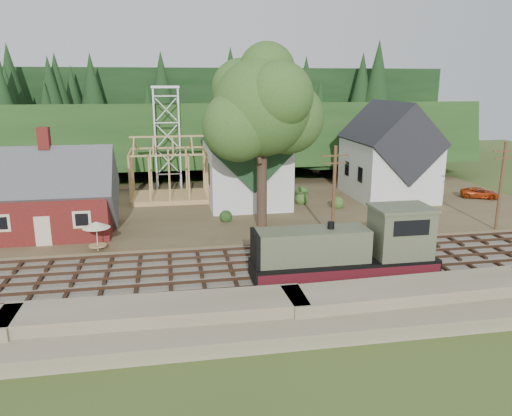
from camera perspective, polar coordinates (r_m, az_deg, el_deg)
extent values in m
plane|color=#384C1E|center=(35.36, 0.53, -7.14)|extent=(140.00, 140.00, 0.00)
cube|color=#7F7259|center=(27.80, 3.88, -13.43)|extent=(64.00, 5.00, 1.60)
cube|color=#726B5B|center=(35.33, 0.53, -7.02)|extent=(64.00, 11.00, 0.16)
cube|color=brown|center=(52.30, -3.14, 0.13)|extent=(64.00, 26.00, 0.30)
cube|color=#1E3F19|center=(75.71, -5.41, 4.38)|extent=(70.00, 28.96, 12.74)
cube|color=black|center=(91.47, -6.28, 6.07)|extent=(80.00, 20.00, 12.00)
cube|color=#591415|center=(45.72, -22.33, -0.37)|extent=(10.00, 7.00, 3.80)
cube|color=#4C4C51|center=(45.31, -22.55, 1.96)|extent=(10.80, 7.41, 7.41)
cube|color=#591415|center=(44.68, -23.08, 7.35)|extent=(0.90, 0.90, 1.80)
cube|color=beige|center=(42.58, -23.18, -2.46)|extent=(1.20, 0.06, 2.40)
cube|color=silver|center=(53.80, -1.34, 4.19)|extent=(8.00, 12.00, 6.40)
cube|color=#18351B|center=(53.34, -1.35, 7.58)|extent=(8.40, 12.96, 8.40)
cube|color=silver|center=(47.24, -0.23, 9.16)|extent=(2.40, 2.40, 4.00)
cone|color=#18351B|center=(47.07, -0.23, 13.16)|extent=(5.37, 5.37, 2.60)
cube|color=silver|center=(57.52, 14.82, 4.38)|extent=(8.00, 10.00, 6.40)
cube|color=black|center=(57.08, 15.03, 7.54)|extent=(8.40, 10.80, 8.40)
cube|color=tan|center=(55.73, -9.79, 1.24)|extent=(8.00, 6.00, 0.50)
cube|color=tan|center=(54.64, -10.09, 8.05)|extent=(8.00, 0.18, 0.18)
cube|color=silver|center=(59.33, -11.45, 7.59)|extent=(0.18, 0.18, 12.00)
cube|color=silver|center=(59.33, -8.72, 7.71)|extent=(0.18, 0.18, 12.00)
cube|color=silver|center=(62.11, -11.41, 7.88)|extent=(0.18, 0.18, 12.00)
cube|color=silver|center=(62.12, -8.80, 7.99)|extent=(0.18, 0.18, 12.00)
cube|color=silver|center=(60.35, -10.35, 13.47)|extent=(3.20, 3.20, 0.25)
cylinder|color=#38281E|center=(43.97, 0.68, 2.98)|extent=(0.90, 0.90, 8.00)
sphere|color=#375B22|center=(43.17, 0.71, 11.47)|extent=(8.40, 8.40, 8.40)
sphere|color=#375B22|center=(44.74, 3.65, 10.26)|extent=(6.40, 6.40, 6.40)
sphere|color=#375B22|center=(42.12, -2.07, 9.35)|extent=(6.00, 6.00, 6.00)
cylinder|color=#4C331E|center=(40.77, 8.88, 1.47)|extent=(0.28, 0.28, 8.00)
cube|color=#4C331E|center=(40.19, 9.06, 5.93)|extent=(2.20, 0.12, 0.12)
cube|color=#4C331E|center=(40.28, 9.02, 5.08)|extent=(1.80, 0.12, 0.12)
cylinder|color=#4C331E|center=(47.77, 26.17, 2.04)|extent=(0.28, 0.28, 8.00)
cube|color=#4C331E|center=(47.27, 26.60, 5.83)|extent=(2.20, 0.12, 0.12)
cube|color=#4C331E|center=(47.35, 26.52, 5.12)|extent=(1.80, 0.12, 0.12)
cube|color=black|center=(33.82, 9.97, -7.78)|extent=(12.09, 2.52, 0.35)
cube|color=black|center=(33.56, 10.02, -6.62)|extent=(12.09, 2.92, 1.11)
cube|color=#4B4E39|center=(32.34, 6.45, -4.27)|extent=(7.25, 2.32, 2.12)
cube|color=#4B4E39|center=(34.35, 16.19, -2.68)|extent=(3.63, 2.82, 3.22)
cube|color=#4B4E39|center=(33.92, 16.39, 0.01)|extent=(3.83, 3.02, 0.20)
cube|color=black|center=(32.94, 17.37, -2.21)|extent=(2.42, 0.06, 1.01)
cube|color=#4A0F17|center=(32.27, 10.93, -7.53)|extent=(12.09, 0.04, 0.71)
cube|color=#4A0F17|center=(34.86, 9.19, -5.78)|extent=(12.09, 0.04, 0.71)
cylinder|color=black|center=(32.36, 8.56, -2.18)|extent=(0.44, 0.44, 0.71)
imported|color=#5BA3C4|center=(44.07, -17.69, -2.30)|extent=(1.90, 3.45, 1.11)
imported|color=#B0350E|center=(60.84, 24.22, 1.58)|extent=(4.45, 3.47, 1.12)
cylinder|color=silver|center=(39.95, -17.70, -3.26)|extent=(0.09, 0.09, 2.08)
cylinder|color=tan|center=(40.14, -17.64, -4.10)|extent=(1.33, 1.33, 0.08)
cone|color=beige|center=(39.66, -17.81, -1.82)|extent=(2.08, 2.08, 0.47)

